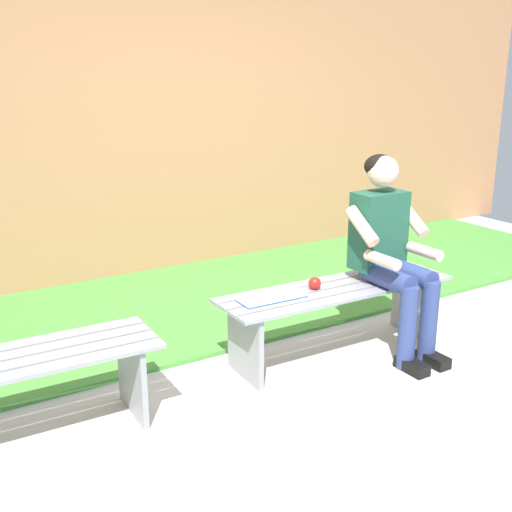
{
  "coord_description": "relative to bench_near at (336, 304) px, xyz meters",
  "views": [
    {
      "loc": [
        2.38,
        2.92,
        1.78
      ],
      "look_at": [
        0.69,
        0.15,
        0.81
      ],
      "focal_mm": 44.18,
      "sensor_mm": 36.0,
      "label": 1
    }
  ],
  "objects": [
    {
      "name": "brick_wall",
      "position": [
        0.5,
        -2.31,
        0.99
      ],
      "size": [
        9.5,
        0.24,
        2.66
      ],
      "primitive_type": "cube",
      "color": "#B27A51",
      "rests_on": "ground"
    },
    {
      "name": "grass_strip",
      "position": [
        0.98,
        -1.46,
        -0.33
      ],
      "size": [
        9.0,
        2.19,
        0.03
      ],
      "primitive_type": "cube",
      "color": "#478C38",
      "rests_on": "ground"
    },
    {
      "name": "book_open",
      "position": [
        0.46,
        -0.03,
        0.13
      ],
      "size": [
        0.42,
        0.17,
        0.02
      ],
      "rotation": [
        0.0,
        0.0,
        -0.02
      ],
      "color": "white",
      "rests_on": "bench_near"
    },
    {
      "name": "person_seated",
      "position": [
        -0.34,
        0.1,
        0.35
      ],
      "size": [
        0.5,
        0.69,
        1.27
      ],
      "color": "#1E513D",
      "rests_on": "ground"
    },
    {
      "name": "bench_far",
      "position": [
        1.97,
        -0.0,
        -0.01
      ],
      "size": [
        1.44,
        0.47,
        0.46
      ],
      "rotation": [
        0.0,
        0.0,
        -0.02
      ],
      "color": "gray",
      "rests_on": "ground"
    },
    {
      "name": "ground_plane",
      "position": [
        0.98,
        1.0,
        -0.36
      ],
      "size": [
        10.0,
        7.0,
        0.04
      ],
      "primitive_type": "cube",
      "color": "beige"
    },
    {
      "name": "apple",
      "position": [
        0.14,
        -0.04,
        0.15
      ],
      "size": [
        0.08,
        0.08,
        0.08
      ],
      "primitive_type": "sphere",
      "color": "red",
      "rests_on": "bench_near"
    },
    {
      "name": "bench_near",
      "position": [
        0.0,
        0.0,
        0.0
      ],
      "size": [
        1.58,
        0.47,
        0.46
      ],
      "rotation": [
        0.0,
        0.0,
        -0.02
      ],
      "color": "gray",
      "rests_on": "ground"
    }
  ]
}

